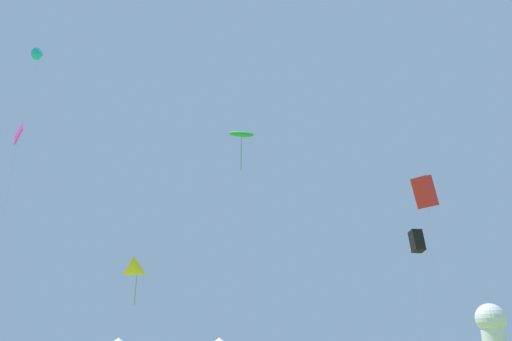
# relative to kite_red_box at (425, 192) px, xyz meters

# --- Properties ---
(kite_red_box) EXTENTS (2.36, 2.24, 15.50)m
(kite_red_box) POSITION_rel_kite_red_box_xyz_m (0.00, 0.00, 0.00)
(kite_red_box) COLOR red
(kite_red_box) RESTS_ON ground
(kite_black_box) EXTENTS (2.18, 2.56, 15.61)m
(kite_black_box) POSITION_rel_kite_red_box_xyz_m (7.03, 20.12, 0.10)
(kite_black_box) COLOR black
(kite_black_box) RESTS_ON ground
(kite_magenta_diamond) EXTENTS (1.27, 1.61, 17.93)m
(kite_magenta_diamond) POSITION_rel_kite_red_box_xyz_m (-32.42, -3.60, 2.58)
(kite_magenta_diamond) COLOR #E02DA3
(kite_magenta_diamond) RESTS_ON ground
(kite_green_parafoil) EXTENTS (3.50, 1.78, 28.65)m
(kite_green_parafoil) POSITION_rel_kite_red_box_xyz_m (-14.93, 19.94, 13.90)
(kite_green_parafoil) COLOR green
(kite_green_parafoil) RESTS_ON ground
(kite_yellow_delta) EXTENTS (3.00, 2.68, 10.60)m
(kite_yellow_delta) POSITION_rel_kite_red_box_xyz_m (-25.63, 12.60, -4.86)
(kite_yellow_delta) COLOR yellow
(kite_yellow_delta) RESTS_ON ground
(kite_cyan_delta) EXTENTS (2.96, 2.11, 35.32)m
(kite_cyan_delta) POSITION_rel_kite_red_box_xyz_m (-39.16, 12.66, 20.27)
(kite_cyan_delta) COLOR #1EB7CC
(kite_cyan_delta) RESTS_ON ground
(observatory_dome) EXTENTS (6.40, 6.40, 10.80)m
(observatory_dome) POSITION_rel_kite_red_box_xyz_m (40.98, 68.16, -8.05)
(observatory_dome) COLOR white
(observatory_dome) RESTS_ON ground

